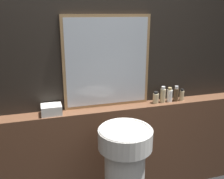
{
  "coord_description": "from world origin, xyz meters",
  "views": [
    {
      "loc": [
        -0.56,
        -0.51,
        1.76
      ],
      "look_at": [
        0.01,
        1.43,
        1.13
      ],
      "focal_mm": 40.0,
      "sensor_mm": 36.0,
      "label": 1
    }
  ],
  "objects": [
    {
      "name": "mirror",
      "position": [
        0.01,
        1.58,
        1.34
      ],
      "size": [
        0.78,
        0.03,
        0.82
      ],
      "color": "#937047",
      "rests_on": "vanity_counter"
    },
    {
      "name": "body_wash_bottle",
      "position": [
        0.68,
        1.52,
        1.0
      ],
      "size": [
        0.05,
        0.05,
        0.15
      ],
      "color": "#4C3823",
      "rests_on": "vanity_counter"
    },
    {
      "name": "hand_soap_bottle",
      "position": [
        0.74,
        1.52,
        0.98
      ],
      "size": [
        0.04,
        0.04,
        0.12
      ],
      "color": "#C6B284",
      "rests_on": "vanity_counter"
    },
    {
      "name": "shampoo_bottle",
      "position": [
        0.46,
        1.52,
        0.98
      ],
      "size": [
        0.05,
        0.05,
        0.11
      ],
      "color": "#C6B284",
      "rests_on": "vanity_counter"
    },
    {
      "name": "wall_back",
      "position": [
        0.0,
        1.63,
        1.25
      ],
      "size": [
        8.0,
        0.06,
        2.5
      ],
      "color": "black",
      "rests_on": "ground_plane"
    },
    {
      "name": "towel_stack",
      "position": [
        -0.5,
        1.52,
        0.97
      ],
      "size": [
        0.17,
        0.14,
        0.08
      ],
      "color": "silver",
      "rests_on": "vanity_counter"
    },
    {
      "name": "pedestal_sink",
      "position": [
        0.01,
        1.08,
        0.52
      ],
      "size": [
        0.41,
        0.41,
        0.94
      ],
      "color": "silver",
      "rests_on": "ground_plane"
    },
    {
      "name": "vanity_counter",
      "position": [
        0.0,
        1.52,
        0.47
      ],
      "size": [
        2.84,
        0.17,
        0.93
      ],
      "color": "brown",
      "rests_on": "ground_plane"
    },
    {
      "name": "conditioner_bottle",
      "position": [
        0.54,
        1.52,
        1.0
      ],
      "size": [
        0.05,
        0.05,
        0.16
      ],
      "color": "#C6B284",
      "rests_on": "vanity_counter"
    },
    {
      "name": "lotion_bottle",
      "position": [
        0.61,
        1.52,
        1.0
      ],
      "size": [
        0.05,
        0.05,
        0.14
      ],
      "color": "white",
      "rests_on": "vanity_counter"
    }
  ]
}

